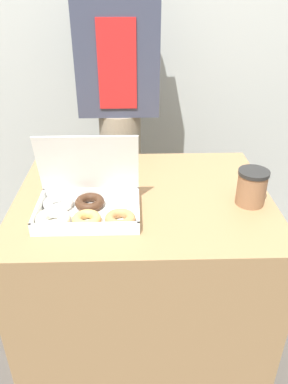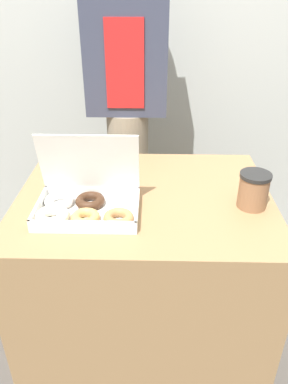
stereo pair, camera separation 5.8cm
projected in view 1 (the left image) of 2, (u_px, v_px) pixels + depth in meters
name	position (u px, v px, depth m)	size (l,w,h in m)	color
ground_plane	(143.00, 342.00, 1.70)	(14.00, 14.00, 0.00)	#4C4742
wall_back	(138.00, 10.00, 1.87)	(10.00, 0.05, 2.60)	#B2B7B2
table	(143.00, 278.00, 1.51)	(0.89, 0.70, 0.78)	#99754C
donut_box	(83.00, 205.00, 1.18)	(0.33, 0.23, 0.25)	white
coffee_cup	(252.00, 187.00, 1.23)	(0.10, 0.10, 0.12)	#8C6042
person_customer	(119.00, 92.00, 1.71)	(0.36, 0.23, 1.71)	gray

